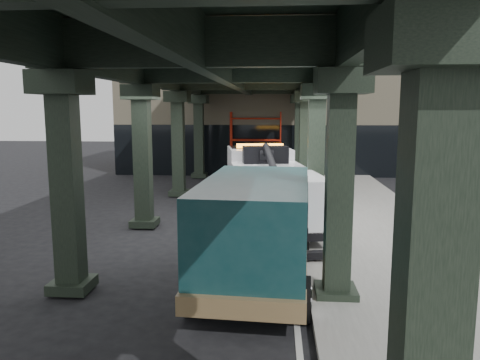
% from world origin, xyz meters
% --- Properties ---
extents(ground, '(90.00, 90.00, 0.00)m').
position_xyz_m(ground, '(0.00, 0.00, 0.00)').
color(ground, black).
rests_on(ground, ground).
extents(sidewalk, '(5.00, 40.00, 0.15)m').
position_xyz_m(sidewalk, '(4.50, 2.00, 0.07)').
color(sidewalk, gray).
rests_on(sidewalk, ground).
extents(lane_stripe, '(0.12, 38.00, 0.01)m').
position_xyz_m(lane_stripe, '(1.70, 2.00, 0.01)').
color(lane_stripe, silver).
rests_on(lane_stripe, ground).
extents(viaduct, '(7.40, 32.00, 6.40)m').
position_xyz_m(viaduct, '(-0.40, 2.00, 5.46)').
color(viaduct, black).
rests_on(viaduct, ground).
extents(building, '(22.00, 10.00, 8.00)m').
position_xyz_m(building, '(2.00, 20.00, 4.00)').
color(building, '#C6B793').
rests_on(building, ground).
extents(scaffolding, '(3.08, 0.88, 4.00)m').
position_xyz_m(scaffolding, '(0.00, 14.64, 2.11)').
color(scaffolding, '#B6210E').
rests_on(scaffolding, ground).
extents(tow_truck, '(3.82, 9.17, 2.92)m').
position_xyz_m(tow_truck, '(0.91, 3.26, 1.43)').
color(tow_truck, black).
rests_on(tow_truck, ground).
extents(towed_van, '(2.91, 6.52, 2.59)m').
position_xyz_m(towed_van, '(0.82, -3.01, 1.39)').
color(towed_van, '#0F3538').
rests_on(towed_van, ground).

